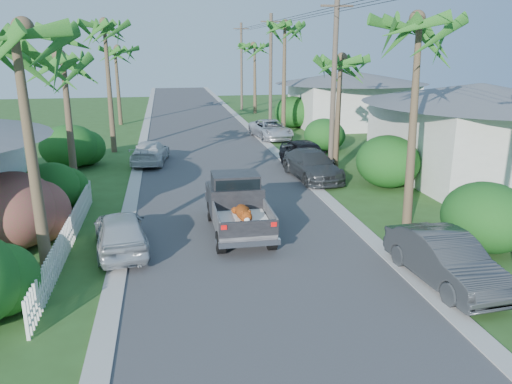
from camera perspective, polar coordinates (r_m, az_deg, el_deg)
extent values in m
plane|color=#2C4D1D|center=(12.98, 2.90, -13.97)|extent=(120.00, 120.00, 0.00)
cube|color=#38383A|center=(36.59, -6.04, 5.86)|extent=(8.00, 100.00, 0.02)
cube|color=#A5A39E|center=(36.53, -12.81, 5.56)|extent=(0.60, 100.00, 0.06)
cube|color=#A5A39E|center=(37.15, 0.62, 6.14)|extent=(0.60, 100.00, 0.06)
cylinder|color=black|center=(16.46, -4.05, -5.75)|extent=(0.28, 0.76, 0.76)
cylinder|color=black|center=(16.70, 1.78, -5.37)|extent=(0.28, 0.76, 0.76)
cylinder|color=black|center=(19.49, -5.12, -2.22)|extent=(0.28, 0.76, 0.76)
cylinder|color=black|center=(19.71, -0.19, -1.95)|extent=(0.28, 0.76, 0.76)
cube|color=slate|center=(17.07, -1.47, -4.02)|extent=(1.90, 2.40, 0.24)
cube|color=slate|center=(16.84, -4.57, -2.99)|extent=(0.06, 2.40, 0.55)
cube|color=slate|center=(17.10, 1.57, -2.64)|extent=(0.06, 2.40, 0.55)
cube|color=black|center=(15.86, -0.82, -4.24)|extent=(1.92, 0.08, 0.52)
cube|color=silver|center=(15.87, -0.72, -5.89)|extent=(1.98, 0.18, 0.18)
cube|color=red|center=(15.67, -3.69, -4.07)|extent=(0.18, 0.05, 0.14)
cube|color=red|center=(15.92, 2.05, -3.71)|extent=(0.18, 0.05, 0.14)
cube|color=black|center=(18.67, -2.35, -0.85)|extent=(1.94, 1.65, 1.10)
cube|color=black|center=(18.47, -2.38, 1.32)|extent=(1.70, 1.35, 0.55)
cube|color=black|center=(17.84, -2.08, 0.68)|extent=(1.60, 0.05, 0.45)
cube|color=black|center=(19.90, -2.85, -0.22)|extent=(1.94, 1.20, 0.80)
cube|color=white|center=(17.00, -1.47, -3.39)|extent=(1.70, 2.10, 0.16)
ellipsoid|color=#FF5F15|center=(17.00, -1.53, -2.32)|extent=(0.48, 1.25, 0.43)
sphere|color=#FF5F15|center=(16.27, -1.13, -2.88)|extent=(0.40, 0.40, 0.40)
ellipsoid|color=white|center=(17.03, -1.53, -2.64)|extent=(0.32, 0.86, 0.18)
imported|color=#323538|center=(15.28, 20.80, -7.22)|extent=(1.85, 4.49, 1.45)
imported|color=#323538|center=(25.77, 6.43, 3.07)|extent=(2.44, 5.07, 1.42)
imported|color=black|center=(27.58, 5.75, 4.16)|extent=(2.34, 4.90, 1.62)
imported|color=silver|center=(37.17, 1.69, 7.15)|extent=(2.82, 5.09, 1.35)
imported|color=silver|center=(17.05, -15.20, -4.40)|extent=(2.16, 4.21, 1.37)
imported|color=silver|center=(29.69, -12.00, 4.44)|extent=(2.39, 4.67, 1.30)
cone|color=brown|center=(14.68, -24.16, 2.89)|extent=(0.36, 0.71, 7.01)
cone|color=brown|center=(23.54, -20.54, 6.83)|extent=(0.36, 0.61, 6.21)
cone|color=brown|center=(33.18, -16.42, 11.20)|extent=(0.36, 0.36, 8.00)
cone|color=brown|center=(45.20, -15.50, 11.48)|extent=(0.36, 0.75, 6.51)
cone|color=brown|center=(19.32, 17.49, 7.22)|extent=(0.36, 0.73, 7.51)
cone|color=brown|center=(27.73, 9.34, 8.70)|extent=(0.36, 0.54, 6.01)
cone|color=brown|center=(38.03, 3.22, 12.53)|extent=(0.36, 0.36, 8.20)
cone|color=brown|center=(51.82, -0.14, 12.75)|extent=(0.36, 0.63, 6.81)
ellipsoid|color=#B61A47|center=(18.44, -26.11, -1.95)|extent=(3.00, 3.30, 2.60)
ellipsoid|color=#1B4513|center=(22.15, -22.38, 0.52)|extent=(2.40, 2.64, 2.00)
ellipsoid|color=#1B4513|center=(29.88, -20.55, 4.91)|extent=(3.20, 3.52, 2.40)
ellipsoid|color=#1B4513|center=(18.08, 24.80, -2.62)|extent=(2.80, 3.08, 2.30)
ellipsoid|color=#1B4513|center=(24.83, 14.83, 3.40)|extent=(3.00, 3.30, 2.50)
ellipsoid|color=#1B4513|center=(32.99, 7.79, 6.51)|extent=(2.60, 2.86, 2.10)
ellipsoid|color=#1B4513|center=(42.59, 4.29, 9.12)|extent=(3.20, 3.52, 2.60)
cube|color=white|center=(17.80, -20.62, -4.65)|extent=(0.10, 11.00, 1.00)
cube|color=silver|center=(28.12, 23.77, 5.37)|extent=(8.00, 9.00, 3.80)
cone|color=#595B60|center=(27.82, 24.33, 10.22)|extent=(6.48, 6.48, 1.00)
cube|color=silver|center=(44.05, 10.70, 9.77)|extent=(9.00, 8.00, 3.60)
cone|color=#595B60|center=(43.86, 10.86, 12.76)|extent=(6.48, 6.48, 1.00)
cylinder|color=brown|center=(25.37, 8.84, 11.45)|extent=(0.26, 0.26, 9.00)
cube|color=brown|center=(25.36, 9.25, 20.26)|extent=(1.60, 0.10, 0.10)
cylinder|color=brown|center=(39.82, 1.69, 13.29)|extent=(0.26, 0.26, 9.00)
cube|color=brown|center=(39.82, 1.73, 18.90)|extent=(1.60, 0.10, 0.10)
cylinder|color=brown|center=(54.57, -1.67, 14.07)|extent=(0.26, 0.26, 9.00)
cube|color=brown|center=(54.57, -1.70, 18.17)|extent=(1.60, 0.10, 0.10)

